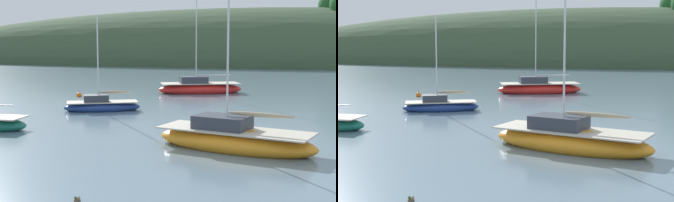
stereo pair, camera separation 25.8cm
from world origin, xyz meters
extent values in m
ellipsoid|color=#384C33|center=(0.00, 88.93, 0.00)|extent=(150.00, 36.00, 20.99)
ellipsoid|color=navy|center=(-5.36, 23.10, 0.23)|extent=(5.41, 3.71, 0.82)
cube|color=beige|center=(-5.36, 23.10, 0.60)|extent=(4.98, 3.41, 0.06)
cube|color=#333842|center=(-5.73, 22.94, 0.84)|extent=(1.97, 1.71, 0.49)
cylinder|color=silver|center=(-5.59, 23.00, 3.50)|extent=(0.09, 0.09, 5.80)
cylinder|color=silver|center=(-4.60, 23.44, 1.21)|extent=(2.00, 0.95, 0.07)
ellipsoid|color=tan|center=(-4.60, 23.44, 1.26)|extent=(1.98, 1.04, 0.20)
ellipsoid|color=red|center=(-0.89, 35.57, 0.33)|extent=(7.92, 5.08, 1.20)
cube|color=beige|center=(-0.89, 35.57, 0.87)|extent=(7.29, 4.67, 0.06)
cube|color=#333842|center=(-1.45, 35.35, 1.18)|extent=(2.84, 2.41, 0.62)
cylinder|color=silver|center=(-1.24, 35.43, 5.34)|extent=(0.09, 0.09, 8.93)
cylinder|color=silver|center=(0.23, 36.00, 1.61)|extent=(2.97, 1.20, 0.07)
ellipsoid|color=orange|center=(4.70, 13.24, 0.33)|extent=(7.81, 4.48, 1.18)
cube|color=beige|center=(4.70, 13.24, 0.86)|extent=(7.19, 4.12, 0.06)
cube|color=#333842|center=(4.14, 13.41, 1.17)|extent=(2.73, 2.23, 0.61)
cylinder|color=silver|center=(4.35, 13.34, 4.70)|extent=(0.09, 0.09, 7.69)
cylinder|color=silver|center=(5.84, 12.91, 1.59)|extent=(3.01, 0.93, 0.07)
ellipsoid|color=tan|center=(5.84, 12.91, 1.64)|extent=(2.92, 1.02, 0.20)
sphere|color=orange|center=(-10.29, 30.40, 0.12)|extent=(0.44, 0.44, 0.44)
cylinder|color=black|center=(-10.29, 30.40, 0.39)|extent=(0.04, 0.04, 0.10)
ellipsoid|color=brown|center=(0.90, 4.88, 0.04)|extent=(0.22, 0.36, 0.16)
sphere|color=#1E4723|center=(0.92, 4.74, 0.16)|extent=(0.09, 0.09, 0.09)
cone|color=gold|center=(0.92, 4.68, 0.15)|extent=(0.04, 0.05, 0.04)
cone|color=brown|center=(0.88, 5.04, 0.08)|extent=(0.08, 0.08, 0.08)
camera|label=1|loc=(7.15, -8.88, 4.93)|focal=54.25mm
camera|label=2|loc=(7.40, -8.82, 4.93)|focal=54.25mm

